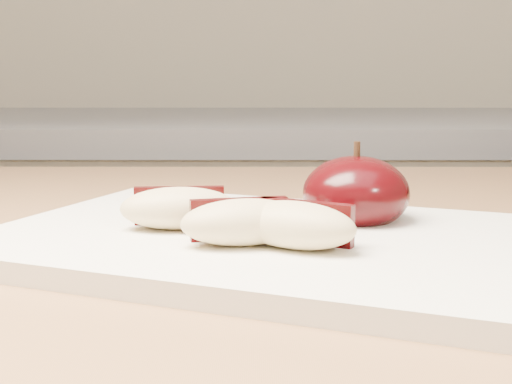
{
  "coord_description": "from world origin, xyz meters",
  "views": [
    {
      "loc": [
        -0.02,
        -0.04,
        1.01
      ],
      "look_at": [
        -0.03,
        0.4,
        0.94
      ],
      "focal_mm": 50.0,
      "sensor_mm": 36.0,
      "label": 1
    }
  ],
  "objects": [
    {
      "name": "apple_wedge_c",
      "position": [
        -0.0,
        0.36,
        0.93
      ],
      "size": [
        0.08,
        0.07,
        0.03
      ],
      "rotation": [
        0.0,
        0.0,
        -0.5
      ],
      "color": "#D3BB86",
      "rests_on": "cutting_board"
    },
    {
      "name": "apple_wedge_a",
      "position": [
        -0.08,
        0.41,
        0.93
      ],
      "size": [
        0.08,
        0.04,
        0.03
      ],
      "rotation": [
        0.0,
        0.0,
        0.09
      ],
      "color": "#D3BB86",
      "rests_on": "cutting_board"
    },
    {
      "name": "apple_wedge_b",
      "position": [
        -0.03,
        0.37,
        0.93
      ],
      "size": [
        0.08,
        0.05,
        0.03
      ],
      "rotation": [
        0.0,
        0.0,
        0.23
      ],
      "color": "#D3BB86",
      "rests_on": "cutting_board"
    },
    {
      "name": "back_cabinet",
      "position": [
        0.0,
        1.2,
        0.47
      ],
      "size": [
        2.4,
        0.62,
        0.94
      ],
      "color": "silver",
      "rests_on": "ground"
    },
    {
      "name": "cutting_board",
      "position": [
        -0.03,
        0.4,
        0.91
      ],
      "size": [
        0.4,
        0.35,
        0.01
      ],
      "primitive_type": "cube",
      "rotation": [
        0.0,
        0.0,
        -0.38
      ],
      "color": "silver",
      "rests_on": "island_counter"
    },
    {
      "name": "apple_half",
      "position": [
        0.04,
        0.44,
        0.93
      ],
      "size": [
        0.09,
        0.09,
        0.06
      ],
      "rotation": [
        0.0,
        0.0,
        -0.31
      ],
      "color": "black",
      "rests_on": "cutting_board"
    }
  ]
}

